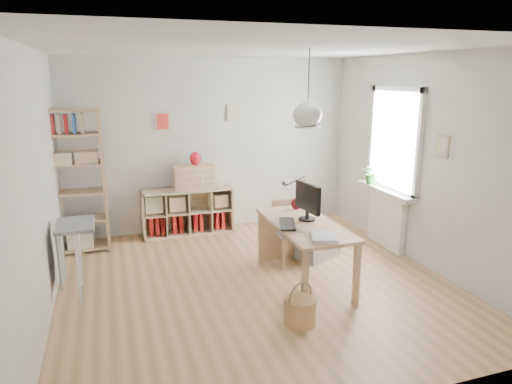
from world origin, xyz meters
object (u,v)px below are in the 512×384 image
object	(u,v)px
monitor	(308,200)
drawer_chest	(194,177)
desk	(304,231)
storage_chest	(313,241)
tall_bookshelf	(74,176)
cube_shelf	(186,214)
chair	(290,227)

from	to	relation	value
monitor	drawer_chest	size ratio (longest dim) A/B	0.80
desk	storage_chest	distance (m)	1.00
desk	tall_bookshelf	distance (m)	3.27
cube_shelf	drawer_chest	bearing A→B (deg)	-15.97
desk	chair	xyz separation A→B (m)	(0.09, 0.68, -0.19)
desk	cube_shelf	world-z (taller)	desk
chair	drawer_chest	distance (m)	1.85
cube_shelf	desk	bearing A→B (deg)	-65.39
storage_chest	drawer_chest	size ratio (longest dim) A/B	1.31
cube_shelf	chair	world-z (taller)	chair
chair	storage_chest	size ratio (longest dim) A/B	0.98
chair	storage_chest	bearing A→B (deg)	11.91
tall_bookshelf	monitor	xyz separation A→B (m)	(2.67, -1.84, -0.09)
desk	monitor	bearing A→B (deg)	53.11
desk	tall_bookshelf	bearing A→B (deg)	142.99
tall_bookshelf	storage_chest	world-z (taller)	tall_bookshelf
cube_shelf	chair	xyz separation A→B (m)	(1.12, -1.55, 0.17)
tall_bookshelf	storage_chest	bearing A→B (deg)	-21.32
cube_shelf	tall_bookshelf	xyz separation A→B (m)	(-1.56, -0.28, 0.79)
desk	cube_shelf	bearing A→B (deg)	114.61
tall_bookshelf	monitor	world-z (taller)	tall_bookshelf
cube_shelf	drawer_chest	xyz separation A→B (m)	(0.14, -0.04, 0.60)
desk	tall_bookshelf	world-z (taller)	tall_bookshelf
desk	drawer_chest	size ratio (longest dim) A/B	2.35
monitor	storage_chest	bearing A→B (deg)	52.06
tall_bookshelf	drawer_chest	world-z (taller)	tall_bookshelf
desk	storage_chest	bearing A→B (deg)	57.39
cube_shelf	drawer_chest	world-z (taller)	drawer_chest
desk	monitor	distance (m)	0.37
desk	storage_chest	world-z (taller)	desk
tall_bookshelf	chair	world-z (taller)	tall_bookshelf
cube_shelf	tall_bookshelf	size ratio (longest dim) A/B	0.70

